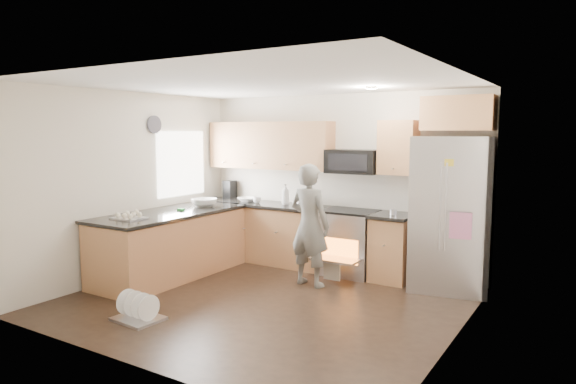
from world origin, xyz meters
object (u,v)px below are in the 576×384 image
Objects in this scene: refrigerator at (451,214)px; person at (310,225)px; stove_range at (349,228)px; dish_rack at (138,312)px.

person is at bearing -163.72° from refrigerator.
refrigerator reaches higher than person.
stove_range is 0.90× the size of refrigerator.
stove_range reaches higher than person.
dish_rack is at bearing -111.81° from stove_range.
person reaches higher than dish_rack.
refrigerator is 1.82m from person.
refrigerator is at bearing -146.91° from person.
dish_rack is at bearing 72.46° from person.
dish_rack is at bearing -141.56° from refrigerator.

